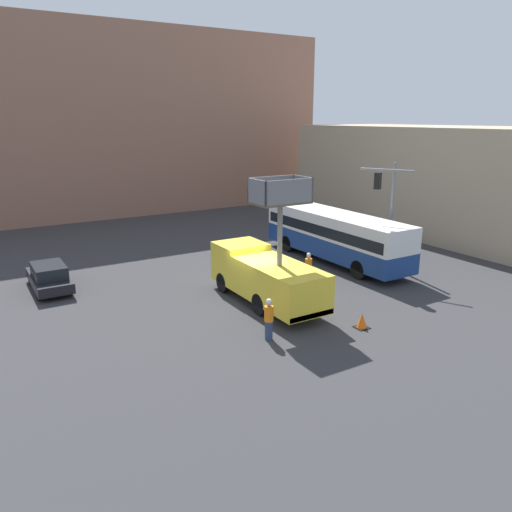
{
  "coord_description": "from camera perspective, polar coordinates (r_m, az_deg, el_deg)",
  "views": [
    {
      "loc": [
        -12.04,
        -20.04,
        8.89
      ],
      "look_at": [
        0.37,
        0.48,
        2.19
      ],
      "focal_mm": 35.0,
      "sensor_mm": 36.0,
      "label": 1
    }
  ],
  "objects": [
    {
      "name": "utility_truck",
      "position": [
        24.36,
        1.11,
        -2.05
      ],
      "size": [
        2.51,
        7.38,
        6.29
      ],
      "color": "yellow",
      "rests_on": "ground_plane"
    },
    {
      "name": "traffic_light_pole",
      "position": [
        30.0,
        14.76,
        6.18
      ],
      "size": [
        3.01,
        2.76,
        6.32
      ],
      "color": "slate",
      "rests_on": "ground_plane"
    },
    {
      "name": "building_backdrop_far",
      "position": [
        50.9,
        -18.06,
        14.32
      ],
      "size": [
        44.0,
        10.0,
        16.8
      ],
      "color": "#936651",
      "rests_on": "ground_plane"
    },
    {
      "name": "parked_car_curbside",
      "position": [
        28.59,
        -22.55,
        -2.21
      ],
      "size": [
        1.76,
        4.36,
        1.44
      ],
      "color": "black",
      "rests_on": "ground_plane"
    },
    {
      "name": "building_backdrop_side",
      "position": [
        42.49,
        21.72,
        8.03
      ],
      "size": [
        10.0,
        28.0,
        8.18
      ],
      "color": "tan",
      "rests_on": "ground_plane"
    },
    {
      "name": "ground_plane",
      "position": [
        25.01,
        -0.16,
        -5.21
      ],
      "size": [
        120.0,
        120.0,
        0.0
      ],
      "primitive_type": "plane",
      "color": "#333335"
    },
    {
      "name": "road_worker_directing",
      "position": [
        27.36,
        6.0,
        -1.46
      ],
      "size": [
        0.38,
        0.38,
        1.8
      ],
      "rotation": [
        0.0,
        0.0,
        5.16
      ],
      "color": "navy",
      "rests_on": "ground_plane"
    },
    {
      "name": "traffic_cone_near_truck",
      "position": [
        22.37,
        12.01,
        -7.29
      ],
      "size": [
        0.59,
        0.59,
        0.67
      ],
      "color": "black",
      "rests_on": "ground_plane"
    },
    {
      "name": "city_bus",
      "position": [
        31.78,
        9.01,
        2.6
      ],
      "size": [
        2.62,
        11.41,
        3.11
      ],
      "rotation": [
        0.0,
        0.0,
        1.61
      ],
      "color": "navy",
      "rests_on": "ground_plane"
    },
    {
      "name": "road_worker_near_truck",
      "position": [
        20.58,
        1.48,
        -7.25
      ],
      "size": [
        0.38,
        0.38,
        1.8
      ],
      "rotation": [
        0.0,
        0.0,
        1.79
      ],
      "color": "navy",
      "rests_on": "ground_plane"
    }
  ]
}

